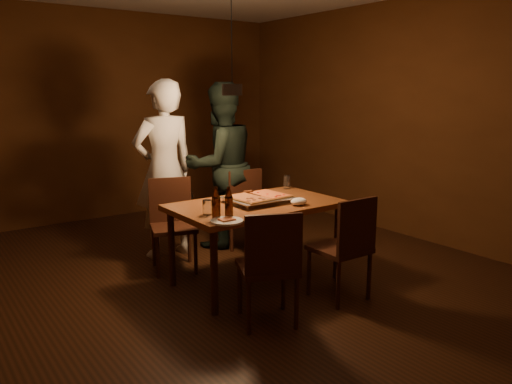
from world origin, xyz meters
TOP-DOWN VIEW (x-y plane):
  - room_shell at (0.00, 0.00)m, footprint 6.00×6.00m
  - dining_table at (0.12, -0.20)m, footprint 1.50×0.90m
  - chair_far_left at (-0.33, 0.60)m, footprint 0.53×0.53m
  - chair_far_right at (0.59, 0.56)m, footprint 0.44×0.44m
  - chair_near_left at (-0.32, -0.98)m, footprint 0.55×0.55m
  - chair_near_right at (0.48, -0.98)m, footprint 0.43×0.43m
  - pizza_tray at (0.14, -0.19)m, footprint 0.56×0.46m
  - pizza_meat at (0.02, -0.20)m, footprint 0.28×0.41m
  - pizza_cheese at (0.27, -0.19)m, footprint 0.27×0.40m
  - spatula at (0.15, -0.17)m, footprint 0.11×0.25m
  - beer_bottle_a at (-0.46, -0.46)m, footprint 0.07×0.07m
  - beer_bottle_b at (-0.36, -0.49)m, footprint 0.07×0.07m
  - water_glass_left at (-0.46, -0.32)m, footprint 0.08×0.08m
  - water_glass_right at (0.75, 0.14)m, footprint 0.07×0.07m
  - plate_slice at (-0.46, -0.61)m, footprint 0.26×0.26m
  - napkin at (0.37, -0.49)m, footprint 0.16×0.12m
  - diner_white at (-0.21, 0.98)m, footprint 0.68×0.45m
  - diner_dark at (0.46, 0.96)m, footprint 0.89×0.70m
  - pendant_lamp at (0.00, 0.00)m, footprint 0.18×0.18m

SIDE VIEW (x-z plane):
  - chair_far_left at x=-0.33m, z-range 0.29..0.78m
  - chair_far_right at x=0.59m, z-range 0.29..0.78m
  - chair_near_left at x=-0.32m, z-range 0.29..0.78m
  - chair_near_right at x=0.48m, z-range 0.29..0.78m
  - dining_table at x=0.12m, z-range 0.30..1.05m
  - plate_slice at x=-0.46m, z-range 0.75..0.77m
  - pizza_tray at x=0.14m, z-range 0.75..0.80m
  - napkin at x=0.37m, z-range 0.75..0.82m
  - pizza_meat at x=0.02m, z-range 0.80..0.82m
  - pizza_cheese at x=0.27m, z-range 0.80..0.82m
  - water_glass_left at x=-0.46m, z-range 0.75..0.87m
  - spatula at x=0.15m, z-range 0.79..0.83m
  - water_glass_right at x=0.75m, z-range 0.75..0.89m
  - beer_bottle_b at x=-0.36m, z-range 0.75..1.00m
  - beer_bottle_a at x=-0.46m, z-range 0.75..1.01m
  - diner_dark at x=0.46m, z-range 0.00..1.83m
  - diner_white at x=-0.21m, z-range 0.00..1.86m
  - room_shell at x=0.00m, z-range -1.60..4.40m
  - pendant_lamp at x=0.00m, z-range 1.21..2.31m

